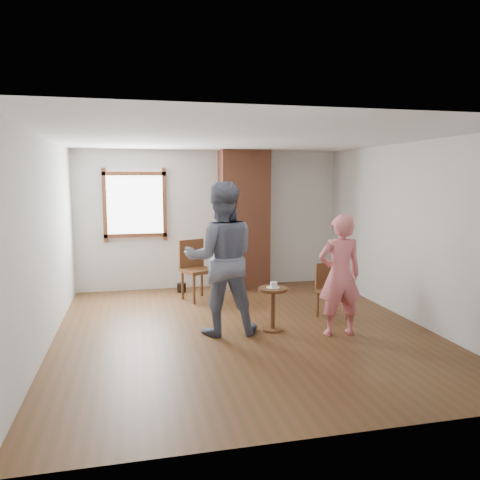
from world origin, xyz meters
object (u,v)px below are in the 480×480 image
at_px(dining_chair_left, 195,266).
at_px(man, 221,259).
at_px(side_table, 273,302).
at_px(person_pink, 340,275).
at_px(stoneware_crock, 223,276).
at_px(dining_chair_right, 330,287).

distance_m(dining_chair_left, man, 1.91).
relative_size(side_table, person_pink, 0.37).
bearing_deg(dining_chair_left, side_table, -90.56).
bearing_deg(side_table, man, 174.07).
relative_size(stoneware_crock, dining_chair_right, 0.63).
bearing_deg(person_pink, side_table, -20.61).
xyz_separation_m(dining_chair_right, side_table, (-1.02, -0.41, -0.06)).
bearing_deg(dining_chair_right, side_table, -170.23).
height_order(dining_chair_right, person_pink, person_pink).
bearing_deg(stoneware_crock, side_table, -85.00).
bearing_deg(stoneware_crock, man, -101.32).
distance_m(dining_chair_right, man, 1.84).
distance_m(stoneware_crock, person_pink, 3.07).
height_order(dining_chair_right, side_table, dining_chair_right).
bearing_deg(dining_chair_right, man, 178.95).
height_order(dining_chair_left, person_pink, person_pink).
xyz_separation_m(dining_chair_left, man, (0.11, -1.85, 0.44)).
height_order(side_table, person_pink, person_pink).
height_order(man, person_pink, man).
xyz_separation_m(stoneware_crock, dining_chair_left, (-0.59, -0.56, 0.32)).
distance_m(stoneware_crock, side_table, 2.50).
bearing_deg(dining_chair_left, stoneware_crock, 20.16).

